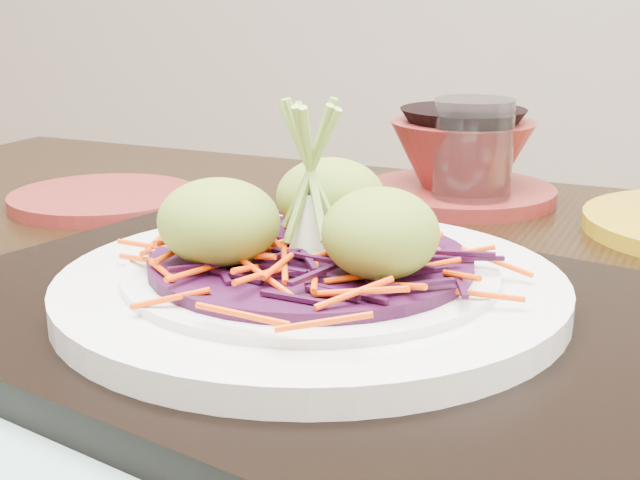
% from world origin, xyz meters
% --- Properties ---
extents(dining_table, '(1.41, 1.06, 0.80)m').
position_xyz_m(dining_table, '(0.09, 0.03, 0.69)').
color(dining_table, black).
rests_on(dining_table, ground).
extents(placemat, '(0.62, 0.55, 0.00)m').
position_xyz_m(placemat, '(0.07, -0.03, 0.80)').
color(placemat, '#88B0A5').
rests_on(placemat, dining_table).
extents(serving_tray, '(0.53, 0.47, 0.02)m').
position_xyz_m(serving_tray, '(0.07, -0.03, 0.81)').
color(serving_tray, black).
rests_on(serving_tray, placemat).
extents(white_plate, '(0.29, 0.29, 0.02)m').
position_xyz_m(white_plate, '(0.07, -0.03, 0.83)').
color(white_plate, silver).
rests_on(white_plate, serving_tray).
extents(cabbage_bed, '(0.18, 0.18, 0.01)m').
position_xyz_m(cabbage_bed, '(0.07, -0.03, 0.85)').
color(cabbage_bed, '#300928').
rests_on(cabbage_bed, white_plate).
extents(carrot_julienne, '(0.22, 0.22, 0.01)m').
position_xyz_m(carrot_julienne, '(0.07, -0.03, 0.86)').
color(carrot_julienne, '#ED4004').
rests_on(carrot_julienne, cabbage_bed).
extents(guacamole_scoops, '(0.16, 0.14, 0.05)m').
position_xyz_m(guacamole_scoops, '(0.07, -0.03, 0.87)').
color(guacamole_scoops, olive).
rests_on(guacamole_scoops, cabbage_bed).
extents(scallion_garnish, '(0.07, 0.07, 0.10)m').
position_xyz_m(scallion_garnish, '(0.07, -0.03, 0.90)').
color(scallion_garnish, '#86B247').
rests_on(scallion_garnish, cabbage_bed).
extents(terracotta_side_plate, '(0.18, 0.18, 0.01)m').
position_xyz_m(terracotta_side_plate, '(-0.20, 0.24, 0.81)').
color(terracotta_side_plate, maroon).
rests_on(terracotta_side_plate, dining_table).
extents(water_glass, '(0.08, 0.08, 0.10)m').
position_xyz_m(water_glass, '(0.13, 0.30, 0.85)').
color(water_glass, white).
rests_on(water_glass, dining_table).
extents(terracotta_bowl_set, '(0.20, 0.20, 0.08)m').
position_xyz_m(terracotta_bowl_set, '(0.12, 0.34, 0.83)').
color(terracotta_bowl_set, maroon).
rests_on(terracotta_bowl_set, dining_table).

